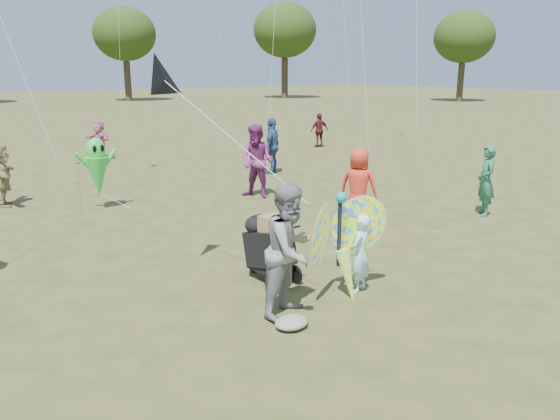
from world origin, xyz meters
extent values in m
plane|color=#51592B|center=(0.00, 0.00, 0.00)|extent=(160.00, 160.00, 0.00)
imported|color=#B4ECFF|center=(0.31, 0.20, 0.60)|extent=(0.52, 0.43, 1.20)
imported|color=gray|center=(-1.00, 0.25, 0.92)|extent=(1.08, 0.96, 1.85)
ellipsoid|color=gray|center=(-1.28, -0.11, 0.07)|extent=(0.47, 0.39, 0.15)
imported|color=red|center=(2.95, 2.77, 0.85)|extent=(0.86, 0.98, 1.69)
imported|color=#2E4D7F|center=(5.14, 8.67, 0.90)|extent=(1.11, 0.95, 1.79)
imported|color=#93865A|center=(-2.67, 9.38, 0.76)|extent=(0.84, 1.48, 1.53)
imported|color=#79286C|center=(2.78, 6.24, 0.96)|extent=(1.05, 1.15, 1.91)
imported|color=#266647|center=(5.83, 1.53, 0.81)|extent=(0.68, 0.70, 1.62)
imported|color=#531B20|center=(10.42, 12.23, 0.73)|extent=(0.90, 0.49, 1.45)
imported|color=#BD6C87|center=(1.92, 15.18, 0.71)|extent=(0.76, 1.38, 1.42)
cube|color=black|center=(-0.50, 1.39, 0.55)|extent=(0.48, 0.87, 0.71)
cube|color=black|center=(-0.50, 1.39, 0.22)|extent=(0.43, 0.69, 0.10)
ellipsoid|color=black|center=(-0.50, 1.64, 0.88)|extent=(0.51, 0.45, 0.33)
cylinder|color=black|center=(-0.74, 1.04, 0.15)|extent=(0.06, 0.30, 0.30)
cylinder|color=black|center=(-0.26, 1.04, 0.15)|extent=(0.06, 0.30, 0.30)
cylinder|color=black|center=(-0.50, 1.84, 0.11)|extent=(0.05, 0.22, 0.22)
cylinder|color=black|center=(-0.50, 0.91, 0.98)|extent=(0.44, 0.04, 0.03)
cube|color=#A58050|center=(-0.50, 1.34, 0.96)|extent=(0.35, 0.29, 0.26)
ellipsoid|color=red|center=(-0.44, 0.26, 1.02)|extent=(0.98, 0.71, 1.24)
ellipsoid|color=red|center=(0.32, 0.26, 1.02)|extent=(0.98, 0.71, 1.24)
cylinder|color=black|center=(-0.06, 0.28, 0.97)|extent=(0.06, 0.06, 1.00)
cone|color=red|center=(-0.01, 0.11, 0.30)|extent=(0.36, 0.49, 0.93)
sphere|color=teal|center=(-0.06, 0.26, 1.52)|extent=(0.16, 0.16, 0.16)
cone|color=black|center=(-1.68, 2.42, 3.15)|extent=(0.89, 0.62, 0.81)
cylinder|color=silver|center=(-1.14, 1.38, 2.32)|extent=(1.09, 2.09, 1.67)
cone|color=green|center=(-0.96, 7.55, 0.80)|extent=(0.56, 0.56, 0.95)
ellipsoid|color=green|center=(-0.96, 7.55, 1.45)|extent=(0.44, 0.39, 0.57)
ellipsoid|color=black|center=(-1.05, 7.37, 1.50)|extent=(0.10, 0.05, 0.17)
ellipsoid|color=black|center=(-0.87, 7.37, 1.50)|extent=(0.10, 0.05, 0.17)
cylinder|color=green|center=(-1.26, 7.55, 1.20)|extent=(0.43, 0.10, 0.49)
cylinder|color=green|center=(-0.66, 7.55, 1.20)|extent=(0.43, 0.10, 0.49)
cylinder|color=silver|center=(-0.66, 7.35, 0.20)|extent=(0.61, 0.41, 0.41)
cylinder|color=#3A2D21|center=(18.00, 50.00, 1.99)|extent=(0.66, 0.67, 3.99)
ellipsoid|color=#2B4214|center=(18.00, 50.00, 6.65)|extent=(6.27, 6.27, 5.33)
cylinder|color=#3A2D21|center=(34.00, 44.00, 2.21)|extent=(0.73, 0.73, 4.41)
ellipsoid|color=#2B4214|center=(34.00, 44.00, 7.35)|extent=(6.93, 6.93, 5.89)
cylinder|color=#3A2D21|center=(44.00, 28.00, 1.89)|extent=(0.63, 0.63, 3.78)
ellipsoid|color=#2B4214|center=(44.00, 28.00, 6.30)|extent=(5.94, 5.94, 5.05)
camera|label=1|loc=(-5.46, -5.17, 3.32)|focal=35.00mm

